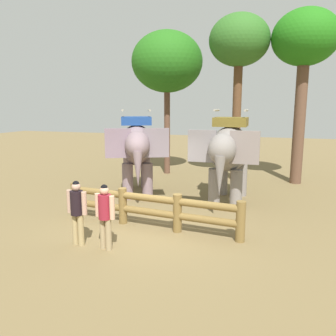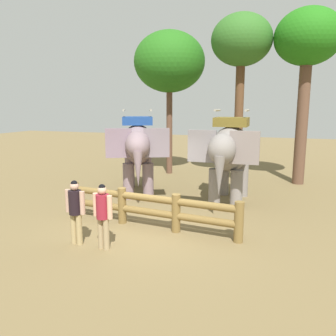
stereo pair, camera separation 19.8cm
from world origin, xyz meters
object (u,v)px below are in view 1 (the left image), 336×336
(elephant_near_left, at_px, (137,147))
(tourist_woman_in_black, at_px, (77,208))
(tree_far_left, at_px, (305,43))
(tree_back_center, at_px, (167,63))
(log_fence, at_px, (149,207))
(tourist_man_in_blue, at_px, (105,212))
(tree_far_right, at_px, (239,44))
(elephant_center, at_px, (229,151))

(elephant_near_left, bearing_deg, tourist_woman_in_black, -83.98)
(elephant_near_left, height_order, tree_far_left, tree_far_left)
(tree_back_center, bearing_deg, log_fence, -75.67)
(log_fence, xyz_separation_m, elephant_near_left, (-1.75, 3.28, 1.22))
(tourist_man_in_blue, relative_size, tree_far_left, 0.22)
(tree_back_center, bearing_deg, tree_far_right, -5.91)
(elephant_center, distance_m, tree_far_left, 6.26)
(log_fence, height_order, tree_back_center, tree_back_center)
(tree_far_left, bearing_deg, tree_back_center, 176.44)
(tourist_woman_in_black, relative_size, tree_back_center, 0.23)
(tree_back_center, relative_size, tree_far_right, 0.94)
(elephant_center, xyz_separation_m, tree_far_right, (-0.25, 4.09, 4.20))
(elephant_center, height_order, tree_back_center, tree_back_center)
(elephant_near_left, relative_size, tourist_woman_in_black, 2.39)
(tourist_man_in_blue, bearing_deg, tree_far_right, 77.65)
(log_fence, bearing_deg, tree_back_center, 104.33)
(tree_back_center, height_order, tree_far_right, tree_far_right)
(elephant_near_left, distance_m, tourist_woman_in_black, 5.05)
(tree_far_left, height_order, tree_far_right, tree_far_right)
(tree_far_left, bearing_deg, log_fence, -120.19)
(tree_far_right, bearing_deg, tourist_woman_in_black, -107.07)
(log_fence, xyz_separation_m, tourist_woman_in_black, (-1.23, -1.67, 0.33))
(tourist_man_in_blue, bearing_deg, tree_far_left, 62.47)
(tourist_woman_in_black, relative_size, tree_far_left, 0.22)
(tree_back_center, bearing_deg, elephant_near_left, -87.48)
(log_fence, bearing_deg, tree_far_left, 59.81)
(elephant_near_left, distance_m, tree_far_right, 6.62)
(log_fence, height_order, tourist_woman_in_black, tourist_woman_in_black)
(elephant_near_left, height_order, tourist_woman_in_black, elephant_near_left)
(tourist_man_in_blue, height_order, tree_far_right, tree_far_right)
(elephant_center, xyz_separation_m, tree_back_center, (-3.69, 4.45, 3.60))
(log_fence, xyz_separation_m, tree_far_left, (4.19, 7.20, 5.32))
(tourist_woman_in_black, xyz_separation_m, tourist_man_in_blue, (0.78, -0.04, -0.01))
(elephant_center, relative_size, tourist_man_in_blue, 2.38)
(log_fence, xyz_separation_m, elephant_center, (1.75, 3.14, 1.23))
(tree_far_left, bearing_deg, elephant_center, -120.98)
(elephant_near_left, xyz_separation_m, elephant_center, (3.50, -0.14, 0.01))
(log_fence, xyz_separation_m, tourist_man_in_blue, (-0.45, -1.70, 0.32))
(elephant_center, height_order, tree_far_right, tree_far_right)
(log_fence, distance_m, elephant_near_left, 3.91)
(elephant_center, xyz_separation_m, tree_far_left, (2.44, 4.06, 4.09))
(tourist_woman_in_black, distance_m, tree_back_center, 10.31)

